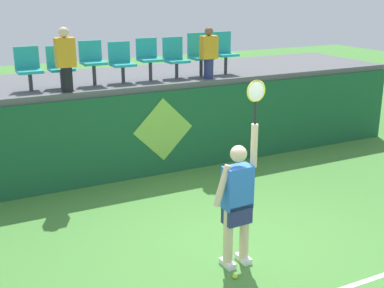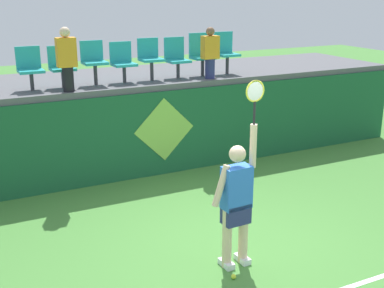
% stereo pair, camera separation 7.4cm
% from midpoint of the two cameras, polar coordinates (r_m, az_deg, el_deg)
% --- Properties ---
extents(ground_plane, '(40.00, 40.00, 0.00)m').
position_cam_midpoint_polar(ground_plane, '(7.56, 4.68, -11.47)').
color(ground_plane, '#478438').
extents(court_back_wall, '(12.41, 0.20, 1.69)m').
position_cam_midpoint_polar(court_back_wall, '(10.03, -5.22, 1.08)').
color(court_back_wall, '#195633').
rests_on(court_back_wall, ground_plane).
extents(spectator_platform, '(12.41, 2.64, 0.12)m').
position_cam_midpoint_polar(spectator_platform, '(10.99, -7.85, 7.26)').
color(spectator_platform, '#56565B').
rests_on(spectator_platform, court_back_wall).
extents(tennis_player, '(0.75, 0.28, 2.52)m').
position_cam_midpoint_polar(tennis_player, '(6.73, 4.82, -6.23)').
color(tennis_player, white).
rests_on(tennis_player, ground_plane).
extents(tennis_ball, '(0.07, 0.07, 0.07)m').
position_cam_midpoint_polar(tennis_ball, '(6.83, 4.52, -14.57)').
color(tennis_ball, '#D1E533').
rests_on(tennis_ball, ground_plane).
extents(water_bottle, '(0.08, 0.08, 0.23)m').
position_cam_midpoint_polar(water_bottle, '(10.52, 1.44, 7.94)').
color(water_bottle, '#26B272').
rests_on(water_bottle, spectator_platform).
extents(stadium_chair_0, '(0.44, 0.42, 0.78)m').
position_cam_midpoint_polar(stadium_chair_0, '(9.77, -18.07, 8.22)').
color(stadium_chair_0, '#38383D').
rests_on(stadium_chair_0, spectator_platform).
extents(stadium_chair_1, '(0.44, 0.42, 0.76)m').
position_cam_midpoint_polar(stadium_chair_1, '(9.87, -14.77, 8.55)').
color(stadium_chair_1, '#38383D').
rests_on(stadium_chair_1, spectator_platform).
extents(stadium_chair_2, '(0.44, 0.42, 0.83)m').
position_cam_midpoint_polar(stadium_chair_2, '(10.01, -11.31, 9.26)').
color(stadium_chair_2, '#38383D').
rests_on(stadium_chair_2, spectator_platform).
extents(stadium_chair_3, '(0.44, 0.42, 0.78)m').
position_cam_midpoint_polar(stadium_chair_3, '(10.19, -8.14, 9.25)').
color(stadium_chair_3, '#38383D').
rests_on(stadium_chair_3, spectator_platform).
extents(stadium_chair_4, '(0.44, 0.42, 0.83)m').
position_cam_midpoint_polar(stadium_chair_4, '(10.38, -5.07, 9.76)').
color(stadium_chair_4, '#38383D').
rests_on(stadium_chair_4, spectator_platform).
extents(stadium_chair_5, '(0.44, 0.42, 0.82)m').
position_cam_midpoint_polar(stadium_chair_5, '(10.62, -2.13, 9.79)').
color(stadium_chair_5, '#38383D').
rests_on(stadium_chair_5, spectator_platform).
extents(stadium_chair_6, '(0.44, 0.42, 0.88)m').
position_cam_midpoint_polar(stadium_chair_6, '(10.87, 0.63, 10.18)').
color(stadium_chair_6, '#38383D').
rests_on(stadium_chair_6, spectator_platform).
extents(stadium_chair_7, '(0.44, 0.42, 0.89)m').
position_cam_midpoint_polar(stadium_chair_7, '(11.15, 3.42, 10.42)').
color(stadium_chair_7, '#38383D').
rests_on(stadium_chair_7, spectator_platform).
extents(spectator_0, '(0.34, 0.20, 1.04)m').
position_cam_midpoint_polar(spectator_0, '(10.50, 1.68, 10.23)').
color(spectator_0, navy).
rests_on(spectator_0, spectator_platform).
extents(spectator_1, '(0.34, 0.20, 1.14)m').
position_cam_midpoint_polar(spectator_1, '(9.40, -14.21, 9.27)').
color(spectator_1, black).
rests_on(spectator_1, spectator_platform).
extents(wall_signage_mount, '(1.27, 0.01, 1.57)m').
position_cam_midpoint_polar(wall_signage_mount, '(10.31, -3.36, -3.35)').
color(wall_signage_mount, '#195633').
rests_on(wall_signage_mount, ground_plane).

